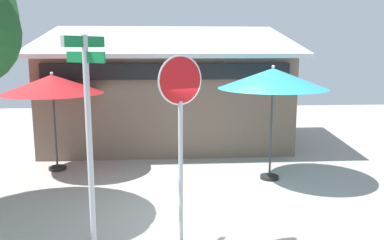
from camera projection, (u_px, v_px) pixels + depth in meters
The scene contains 6 objects.
ground_plane at pixel (208, 217), 7.59m from camera, with size 28.00×28.00×0.10m, color #9E9B93.
cafe_building at pixel (167, 97), 13.05m from camera, with size 7.82×4.73×3.88m.
street_sign_post at pixel (88, 126), 5.95m from camera, with size 0.63×0.68×3.29m.
stop_sign at pixel (180, 117), 6.05m from camera, with size 0.67×0.37×3.00m.
patio_umbrella_crimson_left at pixel (52, 85), 9.96m from camera, with size 2.52×2.52×2.52m.
patio_umbrella_teal_center at pixel (273, 79), 9.21m from camera, with size 2.54×2.54×2.71m.
Camera 1 is at (-0.80, -7.10, 3.11)m, focal length 37.52 mm.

